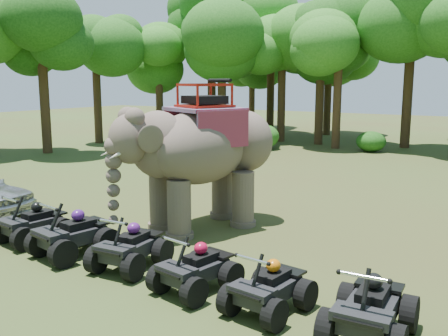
{
  "coord_description": "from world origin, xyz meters",
  "views": [
    {
      "loc": [
        7.07,
        -10.05,
        4.23
      ],
      "look_at": [
        0.0,
        1.2,
        1.9
      ],
      "focal_mm": 40.0,
      "sensor_mm": 36.0,
      "label": 1
    }
  ],
  "objects": [
    {
      "name": "tree_29",
      "position": [
        -11.32,
        18.94,
        4.61
      ],
      "size": [
        6.45,
        6.45,
        9.21
      ],
      "primitive_type": null,
      "color": "#195114",
      "rests_on": "ground"
    },
    {
      "name": "atv_2",
      "position": [
        -0.51,
        -2.01,
        0.64
      ],
      "size": [
        1.4,
        1.83,
        1.28
      ],
      "primitive_type": null,
      "rotation": [
        0.0,
        0.0,
        0.08
      ],
      "color": "black",
      "rests_on": "ground"
    },
    {
      "name": "tree_26",
      "position": [
        -17.44,
        9.22,
        4.3
      ],
      "size": [
        6.02,
        6.02,
        8.6
      ],
      "primitive_type": null,
      "color": "#195114",
      "rests_on": "ground"
    },
    {
      "name": "tree_30",
      "position": [
        -8.19,
        21.78,
        4.12
      ],
      "size": [
        5.77,
        5.77,
        8.25
      ],
      "primitive_type": null,
      "color": "#195114",
      "rests_on": "ground"
    },
    {
      "name": "atv_0",
      "position": [
        -4.04,
        -1.94,
        0.64
      ],
      "size": [
        1.48,
        1.89,
        1.29
      ],
      "primitive_type": null,
      "rotation": [
        0.0,
        0.0,
        -0.13
      ],
      "color": "black",
      "rests_on": "ground"
    },
    {
      "name": "tree_31",
      "position": [
        -3.63,
        20.27,
        3.68
      ],
      "size": [
        5.15,
        5.15,
        7.35
      ],
      "primitive_type": null,
      "color": "#195114",
      "rests_on": "ground"
    },
    {
      "name": "tree_40",
      "position": [
        -15.04,
        29.89,
        3.88
      ],
      "size": [
        5.43,
        5.43,
        7.76
      ],
      "primitive_type": null,
      "color": "#195114",
      "rests_on": "ground"
    },
    {
      "name": "tree_0",
      "position": [
        0.0,
        22.95,
        4.99
      ],
      "size": [
        6.99,
        6.99,
        9.99
      ],
      "primitive_type": null,
      "color": "#195114",
      "rests_on": "ground"
    },
    {
      "name": "tree_27",
      "position": [
        -18.42,
        14.31,
        3.9
      ],
      "size": [
        5.45,
        5.45,
        7.79
      ],
      "primitive_type": null,
      "color": "#195114",
      "rests_on": "ground"
    },
    {
      "name": "ground",
      "position": [
        0.0,
        0.0,
        0.0
      ],
      "size": [
        110.0,
        110.0,
        0.0
      ],
      "primitive_type": "plane",
      "color": "#47381E",
      "rests_on": "ground"
    },
    {
      "name": "atv_1",
      "position": [
        -2.28,
        -2.11,
        0.69
      ],
      "size": [
        1.66,
        2.08,
        1.39
      ],
      "primitive_type": null,
      "rotation": [
        0.0,
        0.0,
        -0.17
      ],
      "color": "black",
      "rests_on": "ground"
    },
    {
      "name": "tree_34",
      "position": [
        -7.02,
        27.66,
        4.4
      ],
      "size": [
        6.15,
        6.15,
        8.79
      ],
      "primitive_type": null,
      "color": "#195114",
      "rests_on": "ground"
    },
    {
      "name": "tree_28",
      "position": [
        -16.16,
        18.16,
        3.7
      ],
      "size": [
        5.18,
        5.18,
        7.4
      ],
      "primitive_type": null,
      "color": "#195114",
      "rests_on": "ground"
    },
    {
      "name": "tree_41",
      "position": [
        -14.18,
        21.99,
        5.4
      ],
      "size": [
        7.56,
        7.56,
        10.81
      ],
      "primitive_type": null,
      "color": "#195114",
      "rests_on": "ground"
    },
    {
      "name": "tree_39",
      "position": [
        -10.92,
        25.47,
        4.78
      ],
      "size": [
        6.69,
        6.69,
        9.55
      ],
      "primitive_type": null,
      "color": "#195114",
      "rests_on": "ground"
    },
    {
      "name": "tree_33",
      "position": [
        -5.34,
        21.66,
        4.4
      ],
      "size": [
        6.16,
        6.16,
        8.8
      ],
      "primitive_type": null,
      "color": "#195114",
      "rests_on": "ground"
    },
    {
      "name": "elephant",
      "position": [
        -0.98,
        1.57,
        2.13
      ],
      "size": [
        4.11,
        5.54,
        4.26
      ],
      "primitive_type": null,
      "rotation": [
        0.0,
        0.0,
        -0.42
      ],
      "color": "brown",
      "rests_on": "ground"
    },
    {
      "name": "atv_3",
      "position": [
        1.49,
        -2.23,
        0.61
      ],
      "size": [
        1.47,
        1.84,
        1.23
      ],
      "primitive_type": null,
      "rotation": [
        0.0,
        0.0,
        -0.17
      ],
      "color": "black",
      "rests_on": "ground"
    },
    {
      "name": "atv_4",
      "position": [
        3.16,
        -2.29,
        0.61
      ],
      "size": [
        1.38,
        1.77,
        1.21
      ],
      "primitive_type": null,
      "rotation": [
        0.0,
        0.0,
        -0.12
      ],
      "color": "black",
      "rests_on": "ground"
    },
    {
      "name": "atv_5",
      "position": [
        5.03,
        -2.27,
        0.67
      ],
      "size": [
        1.41,
        1.88,
        1.34
      ],
      "primitive_type": null,
      "rotation": [
        0.0,
        0.0,
        0.05
      ],
      "color": "black",
      "rests_on": "ground"
    }
  ]
}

